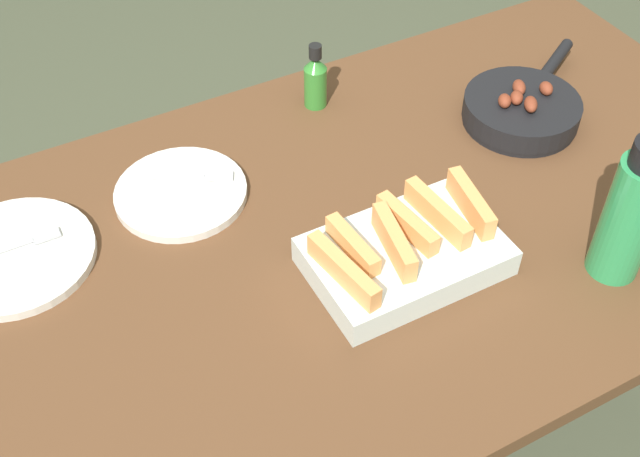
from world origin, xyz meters
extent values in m
cube|color=brown|center=(0.00, 0.00, 0.76)|extent=(1.79, 0.90, 0.03)
cylinder|color=brown|center=(0.83, 0.39, 0.37)|extent=(0.07, 0.07, 0.74)
cube|color=silver|center=(0.09, -0.11, 0.80)|extent=(0.30, 0.20, 0.05)
cube|color=#F29E56|center=(-0.03, -0.13, 0.85)|extent=(0.05, 0.15, 0.04)
cube|color=#F29E56|center=(0.01, -0.09, 0.84)|extent=(0.03, 0.12, 0.04)
cube|color=#F29E56|center=(0.07, -0.12, 0.85)|extent=(0.05, 0.14, 0.05)
cube|color=#F29E56|center=(0.11, -0.09, 0.84)|extent=(0.04, 0.13, 0.04)
cube|color=#F29E56|center=(0.16, -0.09, 0.85)|extent=(0.03, 0.15, 0.04)
cube|color=#F29E56|center=(0.22, -0.10, 0.85)|extent=(0.04, 0.14, 0.05)
cylinder|color=black|center=(0.49, 0.10, 0.78)|extent=(0.22, 0.22, 0.01)
cylinder|color=black|center=(0.49, 0.10, 0.81)|extent=(0.22, 0.22, 0.04)
cylinder|color=black|center=(0.65, 0.19, 0.82)|extent=(0.13, 0.09, 0.02)
ellipsoid|color=brown|center=(0.45, 0.10, 0.84)|extent=(0.04, 0.04, 0.03)
ellipsoid|color=brown|center=(0.48, 0.07, 0.84)|extent=(0.05, 0.05, 0.03)
ellipsoid|color=brown|center=(0.54, 0.10, 0.84)|extent=(0.03, 0.04, 0.03)
ellipsoid|color=brown|center=(0.47, 0.10, 0.84)|extent=(0.04, 0.05, 0.03)
ellipsoid|color=brown|center=(0.49, 0.12, 0.84)|extent=(0.04, 0.05, 0.03)
cylinder|color=silver|center=(-0.16, 0.21, 0.79)|extent=(0.23, 0.23, 0.02)
cylinder|color=#B2B2B7|center=(-0.17, 0.25, 0.80)|extent=(0.12, 0.06, 0.01)
cube|color=#B2B2B7|center=(-0.09, 0.21, 0.80)|extent=(0.06, 0.04, 0.00)
cylinder|color=silver|center=(-0.46, 0.20, 0.79)|extent=(0.26, 0.26, 0.02)
cube|color=#B2B2B7|center=(-0.40, 0.21, 0.80)|extent=(0.04, 0.02, 0.00)
cylinder|color=#2D9351|center=(0.39, -0.27, 0.89)|extent=(0.08, 0.08, 0.22)
cylinder|color=#337F2D|center=(0.17, 0.33, 0.82)|extent=(0.04, 0.04, 0.08)
cone|color=#337F2D|center=(0.17, 0.33, 0.87)|extent=(0.04, 0.04, 0.02)
cylinder|color=black|center=(0.17, 0.33, 0.90)|extent=(0.02, 0.02, 0.03)
camera|label=1|loc=(-0.43, -0.80, 1.75)|focal=45.00mm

